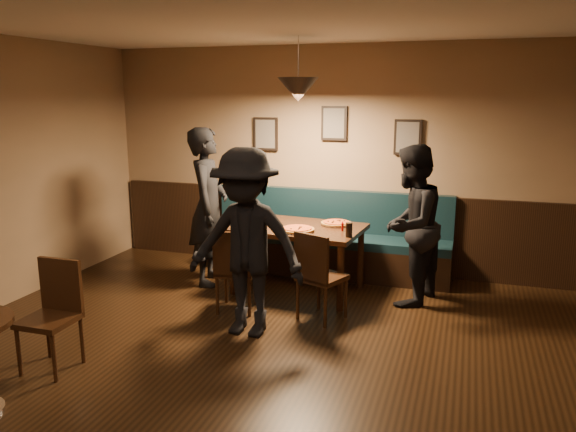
# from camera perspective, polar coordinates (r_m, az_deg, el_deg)

# --- Properties ---
(floor) EXTENTS (7.00, 7.00, 0.00)m
(floor) POSITION_cam_1_polar(r_m,az_deg,el_deg) (4.32, -7.03, -18.48)
(floor) COLOR black
(floor) RESTS_ON ground
(wall_back) EXTENTS (6.00, 0.00, 6.00)m
(wall_back) POSITION_cam_1_polar(r_m,az_deg,el_deg) (7.08, 4.71, 5.76)
(wall_back) COLOR #8C704F
(wall_back) RESTS_ON ground
(wainscot) EXTENTS (5.88, 0.06, 1.00)m
(wainscot) POSITION_cam_1_polar(r_m,az_deg,el_deg) (7.21, 4.53, -1.38)
(wainscot) COLOR black
(wainscot) RESTS_ON ground
(booth_bench) EXTENTS (3.00, 0.60, 1.00)m
(booth_bench) POSITION_cam_1_polar(r_m,az_deg,el_deg) (6.96, 4.01, -1.89)
(booth_bench) COLOR #0F232D
(booth_bench) RESTS_ON ground
(picture_left) EXTENTS (0.32, 0.04, 0.42)m
(picture_left) POSITION_cam_1_polar(r_m,az_deg,el_deg) (7.28, -2.28, 8.35)
(picture_left) COLOR black
(picture_left) RESTS_ON wall_back
(picture_center) EXTENTS (0.32, 0.04, 0.42)m
(picture_center) POSITION_cam_1_polar(r_m,az_deg,el_deg) (7.01, 4.72, 9.39)
(picture_center) COLOR black
(picture_center) RESTS_ON wall_back
(picture_right) EXTENTS (0.32, 0.04, 0.42)m
(picture_right) POSITION_cam_1_polar(r_m,az_deg,el_deg) (6.87, 12.09, 7.85)
(picture_right) COLOR black
(picture_right) RESTS_ON wall_back
(pendant_lamp) EXTENTS (0.44, 0.44, 0.25)m
(pendant_lamp) POSITION_cam_1_polar(r_m,az_deg,el_deg) (6.08, 1.04, 12.74)
(pendant_lamp) COLOR black
(pendant_lamp) RESTS_ON ceiling
(dining_table) EXTENTS (1.49, 1.03, 0.76)m
(dining_table) POSITION_cam_1_polar(r_m,az_deg,el_deg) (6.35, 0.98, -4.38)
(dining_table) COLOR black
(dining_table) RESTS_ON floor
(chair_near_left) EXTENTS (0.44, 0.44, 0.88)m
(chair_near_left) POSITION_cam_1_polar(r_m,az_deg,el_deg) (5.81, -5.23, -5.43)
(chair_near_left) COLOR black
(chair_near_left) RESTS_ON floor
(chair_near_right) EXTENTS (0.52, 0.52, 0.90)m
(chair_near_right) POSITION_cam_1_polar(r_m,az_deg,el_deg) (5.58, 3.49, -6.03)
(chair_near_right) COLOR black
(chair_near_right) RESTS_ON floor
(diner_left) EXTENTS (0.58, 0.75, 1.84)m
(diner_left) POSITION_cam_1_polar(r_m,az_deg,el_deg) (6.58, -8.10, 0.94)
(diner_left) COLOR black
(diner_left) RESTS_ON floor
(diner_right) EXTENTS (0.85, 0.97, 1.70)m
(diner_right) POSITION_cam_1_polar(r_m,az_deg,el_deg) (6.04, 12.35, -0.94)
(diner_right) COLOR black
(diner_right) RESTS_ON floor
(diner_front) EXTENTS (1.16, 0.70, 1.75)m
(diner_front) POSITION_cam_1_polar(r_m,az_deg,el_deg) (5.13, -4.29, -2.77)
(diner_front) COLOR black
(diner_front) RESTS_ON floor
(pizza_a) EXTENTS (0.38, 0.38, 0.04)m
(pizza_a) POSITION_cam_1_polar(r_m,az_deg,el_deg) (6.48, -2.80, -0.42)
(pizza_a) COLOR orange
(pizza_a) RESTS_ON dining_table
(pizza_b) EXTENTS (0.39, 0.39, 0.04)m
(pizza_b) POSITION_cam_1_polar(r_m,az_deg,el_deg) (6.02, 0.98, -1.37)
(pizza_b) COLOR orange
(pizza_b) RESTS_ON dining_table
(pizza_c) EXTENTS (0.42, 0.42, 0.04)m
(pizza_c) POSITION_cam_1_polar(r_m,az_deg,el_deg) (6.33, 4.92, -0.74)
(pizza_c) COLOR orange
(pizza_c) RESTS_ON dining_table
(soda_glass) EXTENTS (0.09, 0.09, 0.15)m
(soda_glass) POSITION_cam_1_polar(r_m,az_deg,el_deg) (5.81, 6.22, -1.40)
(soda_glass) COLOR black
(soda_glass) RESTS_ON dining_table
(tabasco_bottle) EXTENTS (0.03, 0.03, 0.11)m
(tabasco_bottle) POSITION_cam_1_polar(r_m,az_deg,el_deg) (6.05, 5.56, -1.02)
(tabasco_bottle) COLOR #8C0704
(tabasco_bottle) RESTS_ON dining_table
(napkin_a) EXTENTS (0.18, 0.18, 0.01)m
(napkin_a) POSITION_cam_1_polar(r_m,az_deg,el_deg) (6.63, -2.74, -0.24)
(napkin_a) COLOR #1F762E
(napkin_a) RESTS_ON dining_table
(napkin_b) EXTENTS (0.18, 0.18, 0.01)m
(napkin_b) POSITION_cam_1_polar(r_m,az_deg,el_deg) (6.20, -4.86, -1.16)
(napkin_b) COLOR #217C32
(napkin_b) RESTS_ON dining_table
(cutlery_set) EXTENTS (0.16, 0.08, 0.00)m
(cutlery_set) POSITION_cam_1_polar(r_m,az_deg,el_deg) (5.89, 0.07, -1.87)
(cutlery_set) COLOR silver
(cutlery_set) RESTS_ON dining_table
(cafe_chair_far) EXTENTS (0.40, 0.40, 0.89)m
(cafe_chair_far) POSITION_cam_1_polar(r_m,az_deg,el_deg) (4.97, -23.20, -9.50)
(cafe_chair_far) COLOR black
(cafe_chair_far) RESTS_ON floor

